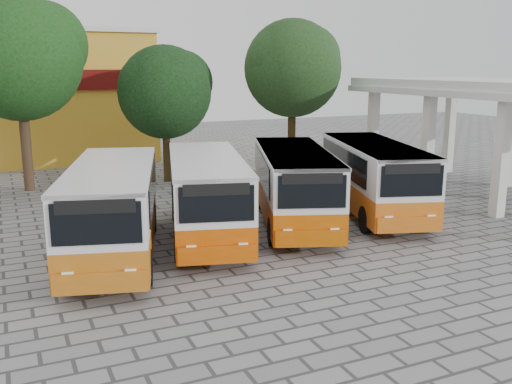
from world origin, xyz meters
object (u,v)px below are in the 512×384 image
bus_centre_left (207,191)px  bus_centre_right (294,182)px  bus_far_right (374,174)px  bus_far_left (113,205)px

bus_centre_left → bus_centre_right: bus_centre_right is taller
bus_centre_left → bus_far_right: bearing=17.2°
bus_far_left → bus_far_right: size_ratio=1.00×
bus_far_left → bus_far_right: bearing=21.2°
bus_centre_left → bus_far_right: size_ratio=0.98×
bus_centre_left → bus_centre_right: 3.61m
bus_centre_left → bus_far_right: bus_far_right is taller
bus_far_left → bus_centre_left: bus_far_left is taller
bus_centre_right → bus_far_right: bus_far_right is taller
bus_far_right → bus_far_left: bearing=-156.6°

